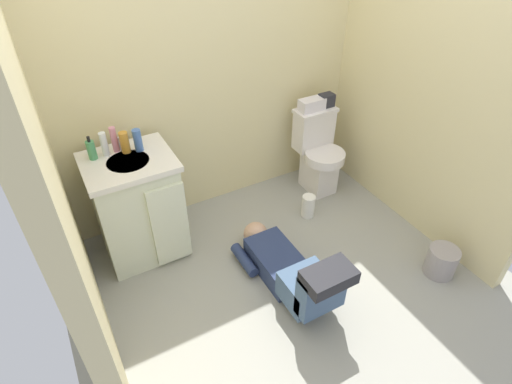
{
  "coord_description": "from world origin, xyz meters",
  "views": [
    {
      "loc": [
        -1.17,
        -1.81,
        2.32
      ],
      "look_at": [
        0.01,
        0.33,
        0.45
      ],
      "focal_mm": 29.13,
      "sensor_mm": 36.0,
      "label": 1
    }
  ],
  "objects_px": {
    "soap_dispenser": "(91,150)",
    "trash_can": "(441,261)",
    "paper_towel_roll": "(308,206)",
    "toiletry_bag": "(326,100)",
    "tissue_box": "(312,105)",
    "bottle_pink": "(114,139)",
    "faucet": "(120,144)",
    "bottle_amber": "(125,142)",
    "bottle_white": "(104,144)",
    "vanity_cabinet": "(138,207)",
    "bottle_blue": "(138,140)",
    "person_plumber": "(291,271)",
    "toilet": "(318,152)"
  },
  "relations": [
    {
      "from": "tissue_box",
      "to": "bottle_white",
      "type": "distance_m",
      "value": 1.69
    },
    {
      "from": "tissue_box",
      "to": "bottle_pink",
      "type": "bearing_deg",
      "value": 179.27
    },
    {
      "from": "toilet",
      "to": "bottle_white",
      "type": "bearing_deg",
      "value": 177.16
    },
    {
      "from": "person_plumber",
      "to": "paper_towel_roll",
      "type": "relative_size",
      "value": 5.3
    },
    {
      "from": "vanity_cabinet",
      "to": "soap_dispenser",
      "type": "bearing_deg",
      "value": 146.9
    },
    {
      "from": "soap_dispenser",
      "to": "paper_towel_roll",
      "type": "relative_size",
      "value": 0.83
    },
    {
      "from": "bottle_white",
      "to": "bottle_blue",
      "type": "distance_m",
      "value": 0.22
    },
    {
      "from": "toilet",
      "to": "bottle_amber",
      "type": "xyz_separation_m",
      "value": [
        -1.6,
        0.07,
        0.53
      ]
    },
    {
      "from": "faucet",
      "to": "vanity_cabinet",
      "type": "bearing_deg",
      "value": -88.69
    },
    {
      "from": "faucet",
      "to": "bottle_amber",
      "type": "height_order",
      "value": "bottle_amber"
    },
    {
      "from": "soap_dispenser",
      "to": "trash_can",
      "type": "relative_size",
      "value": 0.74
    },
    {
      "from": "faucet",
      "to": "paper_towel_roll",
      "type": "bearing_deg",
      "value": -17.92
    },
    {
      "from": "faucet",
      "to": "toiletry_bag",
      "type": "relative_size",
      "value": 0.81
    },
    {
      "from": "toiletry_bag",
      "to": "trash_can",
      "type": "height_order",
      "value": "toiletry_bag"
    },
    {
      "from": "toilet",
      "to": "toiletry_bag",
      "type": "distance_m",
      "value": 0.46
    },
    {
      "from": "faucet",
      "to": "bottle_white",
      "type": "distance_m",
      "value": 0.11
    },
    {
      "from": "faucet",
      "to": "tissue_box",
      "type": "distance_m",
      "value": 1.58
    },
    {
      "from": "toilet",
      "to": "person_plumber",
      "type": "height_order",
      "value": "toilet"
    },
    {
      "from": "bottle_blue",
      "to": "tissue_box",
      "type": "bearing_deg",
      "value": 1.81
    },
    {
      "from": "soap_dispenser",
      "to": "bottle_blue",
      "type": "distance_m",
      "value": 0.3
    },
    {
      "from": "toilet",
      "to": "person_plumber",
      "type": "bearing_deg",
      "value": -133.27
    },
    {
      "from": "vanity_cabinet",
      "to": "faucet",
      "type": "bearing_deg",
      "value": 91.31
    },
    {
      "from": "faucet",
      "to": "person_plumber",
      "type": "relative_size",
      "value": 0.09
    },
    {
      "from": "tissue_box",
      "to": "toiletry_bag",
      "type": "xyz_separation_m",
      "value": [
        0.15,
        0.0,
        0.01
      ]
    },
    {
      "from": "toiletry_bag",
      "to": "toilet",
      "type": "bearing_deg",
      "value": -139.23
    },
    {
      "from": "paper_towel_roll",
      "to": "vanity_cabinet",
      "type": "bearing_deg",
      "value": 167.94
    },
    {
      "from": "faucet",
      "to": "tissue_box",
      "type": "bearing_deg",
      "value": -0.66
    },
    {
      "from": "paper_towel_roll",
      "to": "person_plumber",
      "type": "bearing_deg",
      "value": -133.31
    },
    {
      "from": "person_plumber",
      "to": "bottle_amber",
      "type": "distance_m",
      "value": 1.42
    },
    {
      "from": "toilet",
      "to": "faucet",
      "type": "bearing_deg",
      "value": 176.17
    },
    {
      "from": "soap_dispenser",
      "to": "bottle_amber",
      "type": "distance_m",
      "value": 0.22
    },
    {
      "from": "person_plumber",
      "to": "trash_can",
      "type": "bearing_deg",
      "value": -21.4
    },
    {
      "from": "bottle_blue",
      "to": "soap_dispenser",
      "type": "bearing_deg",
      "value": 171.45
    },
    {
      "from": "tissue_box",
      "to": "bottle_amber",
      "type": "height_order",
      "value": "bottle_amber"
    },
    {
      "from": "soap_dispenser",
      "to": "bottle_pink",
      "type": "height_order",
      "value": "bottle_pink"
    },
    {
      "from": "trash_can",
      "to": "bottle_white",
      "type": "bearing_deg",
      "value": 143.65
    },
    {
      "from": "faucet",
      "to": "toiletry_bag",
      "type": "xyz_separation_m",
      "value": [
        1.73,
        -0.02,
        -0.06
      ]
    },
    {
      "from": "bottle_blue",
      "to": "trash_can",
      "type": "bearing_deg",
      "value": -38.78
    },
    {
      "from": "tissue_box",
      "to": "toilet",
      "type": "bearing_deg",
      "value": -63.57
    },
    {
      "from": "faucet",
      "to": "toiletry_bag",
      "type": "height_order",
      "value": "faucet"
    },
    {
      "from": "toiletry_bag",
      "to": "bottle_blue",
      "type": "height_order",
      "value": "bottle_blue"
    },
    {
      "from": "tissue_box",
      "to": "paper_towel_roll",
      "type": "distance_m",
      "value": 0.85
    },
    {
      "from": "toiletry_bag",
      "to": "bottle_white",
      "type": "height_order",
      "value": "bottle_white"
    },
    {
      "from": "faucet",
      "to": "bottle_pink",
      "type": "distance_m",
      "value": 0.05
    },
    {
      "from": "bottle_pink",
      "to": "bottle_amber",
      "type": "relative_size",
      "value": 1.2
    },
    {
      "from": "vanity_cabinet",
      "to": "paper_towel_roll",
      "type": "xyz_separation_m",
      "value": [
        1.32,
        -0.28,
        -0.32
      ]
    },
    {
      "from": "faucet",
      "to": "trash_can",
      "type": "relative_size",
      "value": 0.45
    },
    {
      "from": "paper_towel_roll",
      "to": "toiletry_bag",
      "type": "bearing_deg",
      "value": 45.35
    },
    {
      "from": "toilet",
      "to": "trash_can",
      "type": "distance_m",
      "value": 1.35
    },
    {
      "from": "faucet",
      "to": "tissue_box",
      "type": "relative_size",
      "value": 0.45
    }
  ]
}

